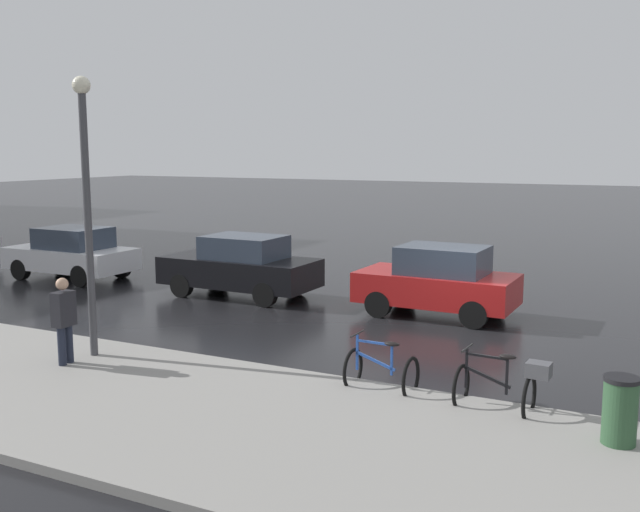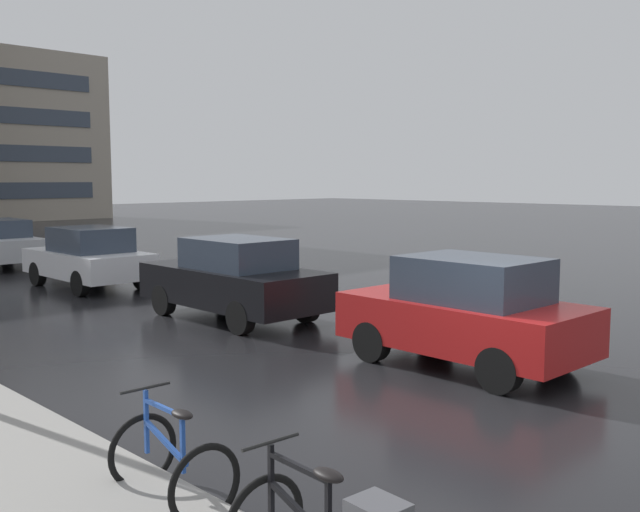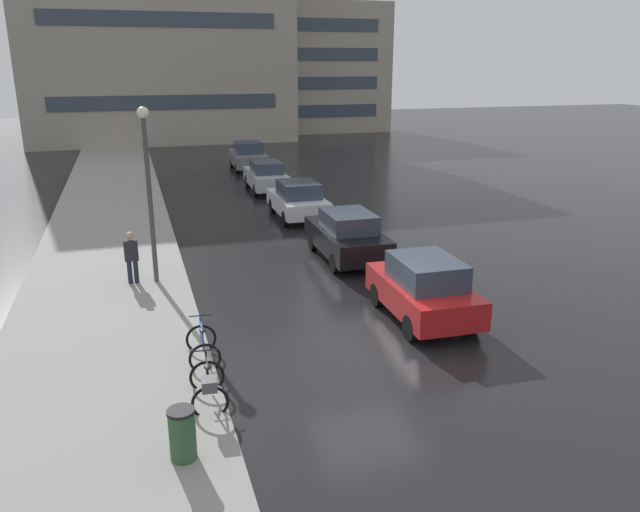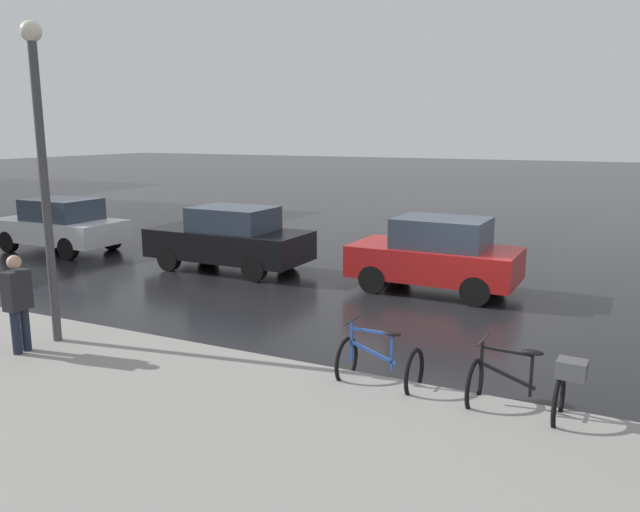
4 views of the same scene
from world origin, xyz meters
name	(u,v)px [view 1 (image 1 of 4)]	position (x,y,z in m)	size (l,w,h in m)	color
ground_plane	(463,341)	(0.00, 0.00, 0.00)	(140.00, 140.00, 0.00)	black
bicycle_nearest	(504,385)	(-3.91, -1.68, 0.50)	(0.79, 1.39, 1.00)	black
bicycle_second	(381,371)	(-3.79, 0.34, 0.39)	(0.74, 1.11, 0.98)	black
car_red	(438,281)	(2.01, 1.17, 0.85)	(1.92, 3.78, 1.70)	#AD1919
car_black	(241,266)	(1.84, 6.66, 0.83)	(1.93, 4.31, 1.67)	black
car_white	(72,253)	(1.76, 12.77, 0.80)	(1.93, 4.04, 1.61)	silver
pedestrian	(64,319)	(-5.18, 5.89, 0.97)	(0.41, 0.25, 1.72)	#1E2333
streetlamp	(87,194)	(-4.53, 5.85, 3.18)	(0.33, 0.33, 5.28)	#424247
trash_bin	(620,415)	(-4.55, -3.31, 0.53)	(0.46, 0.46, 1.05)	#2D5133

